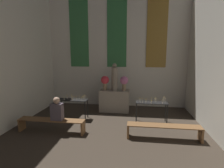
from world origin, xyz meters
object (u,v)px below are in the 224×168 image
Objects in this scene: candle_rack_left at (73,102)px; pew_back_left at (51,123)px; flower_vase_right at (124,82)px; pew_back_right at (164,129)px; altar at (114,101)px; person_seated at (57,110)px; flower_vase_left at (105,81)px; candle_rack_right at (152,105)px; statue at (114,78)px.

candle_rack_left is 0.53× the size of pew_back_left.
flower_vase_right reaches higher than pew_back_right.
altar is 0.59× the size of pew_back_left.
person_seated is (-0.06, -1.27, 0.10)m from candle_rack_left.
flower_vase_left reaches higher than person_seated.
pew_back_left is (-2.18, -2.39, -1.02)m from flower_vase_right.
flower_vase_left is at bearing 60.65° from pew_back_left.
candle_rack_left is at bearing 87.46° from person_seated.
person_seated reaches higher than pew_back_left.
flower_vase_right is 0.29× the size of pew_back_right.
pew_back_right is at bearing -53.62° from altar.
flower_vase_left is 1.00× the size of flower_vase_right.
pew_back_left is (-0.27, -1.27, -0.34)m from candle_rack_left.
candle_rack_right is 3.53m from pew_back_left.
flower_vase_left is 3.39m from pew_back_right.
candle_rack_right is 0.53× the size of pew_back_right.
flower_vase_right is 0.54× the size of candle_rack_right.
pew_back_left is at bearing -132.34° from flower_vase_right.
altar is at bearing 36.97° from candle_rack_left.
flower_vase_left reaches higher than pew_back_left.
altar is at bearing 180.00° from flower_vase_right.
candle_rack_left is (-1.91, -1.12, -0.68)m from flower_vase_right.
statue reaches higher than flower_vase_right.
candle_rack_right is at bearing 22.55° from person_seated.
statue is 0.54× the size of pew_back_left.
statue is at bearing 0.00° from flower_vase_left.
candle_rack_left is at bearing 77.97° from pew_back_left.
candle_rack_left is 0.53× the size of pew_back_right.
flower_vase_left is 2.33m from candle_rack_right.
altar is at bearing 57.08° from person_seated.
altar is 2.07× the size of flower_vase_left.
flower_vase_right is (0.84, 0.00, 0.00)m from flower_vase_left.
flower_vase_right is at bearing 134.18° from candle_rack_right.
altar is 1.10× the size of statue.
candle_rack_left is 3.00m from candle_rack_right.
flower_vase_right is at bearing 50.59° from person_seated.
candle_rack_right is (1.51, -1.12, 0.18)m from altar.
statue is 0.44m from flower_vase_right.
altar is 2.07× the size of flower_vase_right.
candle_rack_left is 1.00× the size of candle_rack_right.
candle_rack_left is 1.34m from pew_back_left.
statue reaches higher than candle_rack_left.
pew_back_right is (1.76, -2.39, -1.17)m from statue.
statue is 1.89× the size of flower_vase_right.
flower_vase_right is at bearing -0.00° from statue.
statue is at bearing 90.00° from altar.
candle_rack_left is at bearing -133.74° from flower_vase_left.
person_seated is at bearing -122.92° from statue.
statue reaches higher than pew_back_right.
flower_vase_left is at bearing -180.00° from statue.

